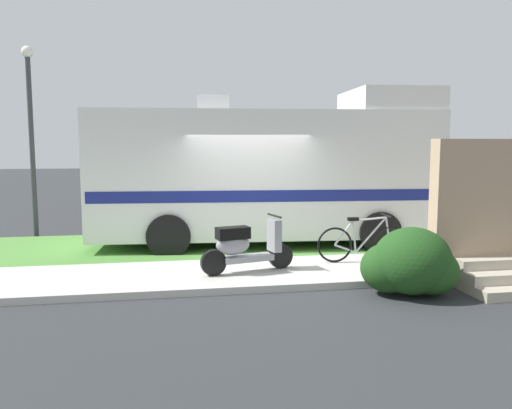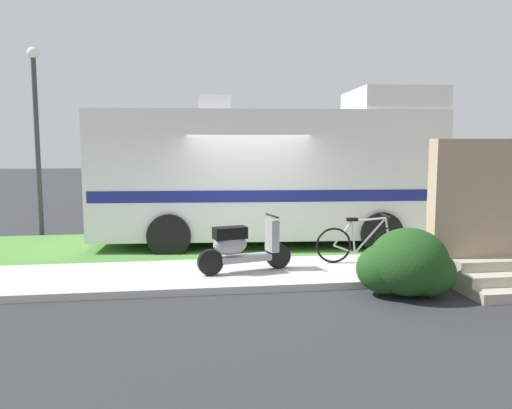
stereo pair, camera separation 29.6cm
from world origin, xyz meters
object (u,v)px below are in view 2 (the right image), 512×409
object	(u,v)px
bicycle	(362,243)
bottle_green	(428,260)
pickup_truck_near	(223,186)
street_lamp_post	(36,124)
motorhome_rv	(270,172)
scooter	(242,246)

from	to	relation	value
bicycle	bottle_green	world-z (taller)	bicycle
bicycle	bottle_green	distance (m)	1.20
pickup_truck_near	street_lamp_post	world-z (taller)	street_lamp_post
motorhome_rv	scooter	size ratio (longest dim) A/B	4.62
motorhome_rv	bicycle	size ratio (longest dim) A/B	4.48
motorhome_rv	bicycle	xyz separation A→B (m)	(1.29, -2.52, -1.18)
scooter	motorhome_rv	bearing A→B (deg)	71.17
motorhome_rv	bottle_green	bearing A→B (deg)	-52.32
scooter	bottle_green	size ratio (longest dim) A/B	5.67
bottle_green	street_lamp_post	size ratio (longest dim) A/B	0.06
scooter	street_lamp_post	distance (m)	7.02
motorhome_rv	pickup_truck_near	distance (m)	4.70
pickup_truck_near	scooter	bearing A→B (deg)	-92.02
scooter	pickup_truck_near	world-z (taller)	pickup_truck_near
bottle_green	street_lamp_post	bearing A→B (deg)	147.63
motorhome_rv	bottle_green	distance (m)	4.10
pickup_truck_near	bottle_green	bearing A→B (deg)	-67.99
bicycle	scooter	bearing A→B (deg)	-169.91
scooter	bottle_green	world-z (taller)	scooter
motorhome_rv	pickup_truck_near	xyz separation A→B (m)	(-0.73, 4.59, -0.69)
scooter	street_lamp_post	bearing A→B (deg)	132.85
pickup_truck_near	bottle_green	world-z (taller)	pickup_truck_near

